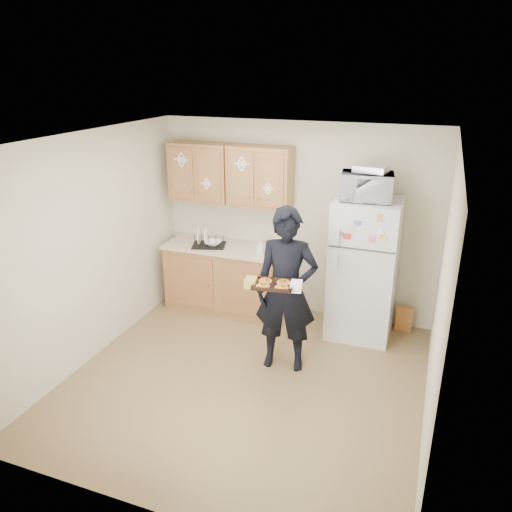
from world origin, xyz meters
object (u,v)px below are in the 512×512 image
object	(u,v)px
baking_tray	(273,285)
refrigerator	(363,269)
person	(286,291)
microwave	(367,187)
dish_rack	(209,240)

from	to	relation	value
baking_tray	refrigerator	bearing A→B (deg)	52.72
refrigerator	person	xyz separation A→B (m)	(-0.65, -1.01, 0.05)
refrigerator	person	bearing A→B (deg)	-122.95
refrigerator	baking_tray	bearing A→B (deg)	-118.23
microwave	refrigerator	bearing A→B (deg)	48.05
person	microwave	bearing A→B (deg)	48.09
refrigerator	dish_rack	world-z (taller)	refrigerator
refrigerator	person	size ratio (longest dim) A/B	0.94
person	microwave	world-z (taller)	microwave
refrigerator	microwave	bearing A→B (deg)	-124.72
baking_tray	dish_rack	bearing A→B (deg)	126.82
refrigerator	baking_tray	distance (m)	1.49
baking_tray	microwave	distance (m)	1.62
refrigerator	dish_rack	xyz separation A→B (m)	(-2.02, -0.02, 0.13)
microwave	person	bearing A→B (deg)	-130.09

